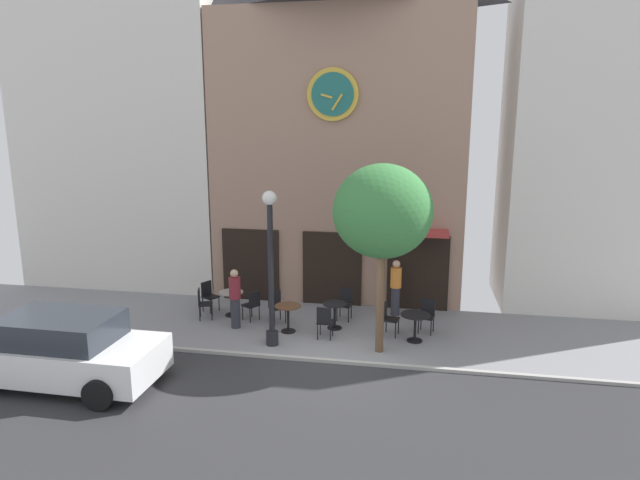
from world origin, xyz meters
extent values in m
cube|color=gray|center=(0.00, 2.15, -0.03)|extent=(26.23, 4.30, 0.05)
cube|color=#2D2D30|center=(0.00, -2.75, -0.03)|extent=(26.23, 5.50, 0.05)
cube|color=#A8A5A0|center=(0.00, 0.02, 0.04)|extent=(26.23, 0.12, 0.08)
cube|color=#9E7A66|center=(-0.74, 5.54, 4.48)|extent=(7.87, 2.48, 8.96)
cylinder|color=gold|center=(-0.74, 4.24, 6.39)|extent=(1.51, 0.10, 1.51)
cylinder|color=#1E6660|center=(-0.74, 4.18, 6.39)|extent=(1.24, 0.04, 1.24)
cube|color=gold|center=(-0.91, 4.14, 6.34)|extent=(0.34, 0.03, 0.15)
cube|color=gold|center=(-0.60, 4.14, 6.16)|extent=(0.34, 0.03, 0.48)
cube|color=black|center=(-3.36, 4.26, 1.15)|extent=(1.84, 0.10, 2.30)
cube|color=black|center=(-0.74, 4.26, 1.15)|extent=(1.84, 0.10, 2.30)
cube|color=black|center=(1.88, 4.26, 1.15)|extent=(1.84, 0.10, 2.30)
cube|color=#B23333|center=(1.46, 3.95, 2.45)|extent=(2.52, 0.90, 0.12)
cube|color=silver|center=(-8.20, 6.28, 5.87)|extent=(6.96, 3.95, 11.74)
cube|color=silver|center=(7.34, 5.88, 5.57)|extent=(5.87, 3.16, 11.14)
cylinder|color=black|center=(-1.75, 0.82, 0.18)|extent=(0.32, 0.32, 0.36)
cylinder|color=black|center=(-1.75, 0.82, 1.81)|extent=(0.14, 0.14, 3.62)
sphere|color=white|center=(-1.75, 0.82, 3.80)|extent=(0.36, 0.36, 0.36)
cylinder|color=brown|center=(0.99, 0.89, 1.35)|extent=(0.20, 0.20, 2.71)
ellipsoid|color=#3D8442|center=(0.99, 0.89, 3.54)|extent=(2.38, 2.14, 2.26)
cylinder|color=black|center=(-3.50, 2.70, 0.36)|extent=(0.07, 0.07, 0.71)
cylinder|color=black|center=(-3.50, 2.70, 0.01)|extent=(0.40, 0.40, 0.03)
cylinder|color=gray|center=(-3.50, 2.70, 0.71)|extent=(0.71, 0.71, 0.03)
cylinder|color=black|center=(-1.55, 1.75, 0.37)|extent=(0.07, 0.07, 0.74)
cylinder|color=black|center=(-1.55, 1.75, 0.01)|extent=(0.40, 0.40, 0.03)
cylinder|color=brown|center=(-1.55, 1.75, 0.74)|extent=(0.71, 0.71, 0.03)
cylinder|color=black|center=(-0.34, 2.21, 0.36)|extent=(0.07, 0.07, 0.72)
cylinder|color=black|center=(-0.34, 2.21, 0.01)|extent=(0.40, 0.40, 0.03)
cylinder|color=black|center=(-0.34, 2.21, 0.72)|extent=(0.67, 0.67, 0.03)
cylinder|color=black|center=(1.85, 1.69, 0.36)|extent=(0.07, 0.07, 0.72)
cylinder|color=black|center=(1.85, 1.69, 0.01)|extent=(0.40, 0.40, 0.03)
cylinder|color=black|center=(1.85, 1.69, 0.72)|extent=(0.77, 0.77, 0.03)
cube|color=black|center=(-4.14, 2.30, 0.45)|extent=(0.51, 0.51, 0.04)
cube|color=black|center=(-4.31, 2.24, 0.68)|extent=(0.17, 0.37, 0.45)
cylinder|color=black|center=(-3.92, 2.20, 0.23)|extent=(0.03, 0.03, 0.45)
cylinder|color=black|center=(-4.04, 2.52, 0.23)|extent=(0.03, 0.03, 0.45)
cylinder|color=black|center=(-4.24, 2.08, 0.23)|extent=(0.03, 0.03, 0.45)
cylinder|color=black|center=(-4.36, 2.40, 0.23)|extent=(0.03, 0.03, 0.45)
cube|color=black|center=(1.21, 1.99, 0.45)|extent=(0.47, 0.47, 0.04)
cube|color=black|center=(1.04, 2.02, 0.68)|extent=(0.11, 0.38, 0.45)
cylinder|color=black|center=(1.35, 1.79, 0.23)|extent=(0.03, 0.03, 0.45)
cylinder|color=black|center=(1.41, 2.12, 0.23)|extent=(0.03, 0.03, 0.45)
cylinder|color=black|center=(1.02, 1.85, 0.23)|extent=(0.03, 0.03, 0.45)
cylinder|color=black|center=(1.08, 2.19, 0.23)|extent=(0.03, 0.03, 0.45)
cube|color=black|center=(-0.48, 1.49, 0.45)|extent=(0.41, 0.41, 0.04)
cube|color=black|center=(-0.49, 1.31, 0.68)|extent=(0.38, 0.05, 0.45)
cylinder|color=black|center=(-0.31, 1.66, 0.23)|extent=(0.03, 0.03, 0.45)
cylinder|color=black|center=(-0.65, 1.67, 0.23)|extent=(0.03, 0.03, 0.45)
cylinder|color=black|center=(-0.32, 1.32, 0.23)|extent=(0.03, 0.03, 0.45)
cylinder|color=black|center=(-0.66, 1.33, 0.23)|extent=(0.03, 0.03, 0.45)
cube|color=black|center=(-4.24, 2.95, 0.45)|extent=(0.54, 0.54, 0.04)
cube|color=black|center=(-4.40, 3.03, 0.68)|extent=(0.21, 0.35, 0.45)
cylinder|color=black|center=(-4.17, 2.72, 0.23)|extent=(0.03, 0.03, 0.45)
cylinder|color=black|center=(-4.01, 3.02, 0.23)|extent=(0.03, 0.03, 0.45)
cylinder|color=black|center=(-4.47, 2.87, 0.23)|extent=(0.03, 0.03, 0.45)
cylinder|color=black|center=(-4.31, 3.18, 0.23)|extent=(0.03, 0.03, 0.45)
cube|color=black|center=(2.14, 2.34, 0.45)|extent=(0.48, 0.48, 0.04)
cube|color=black|center=(2.18, 2.52, 0.68)|extent=(0.38, 0.12, 0.45)
cylinder|color=black|center=(1.94, 2.21, 0.23)|extent=(0.03, 0.03, 0.45)
cylinder|color=black|center=(2.28, 2.14, 0.23)|extent=(0.03, 0.03, 0.45)
cylinder|color=black|center=(2.01, 2.54, 0.23)|extent=(0.03, 0.03, 0.45)
cylinder|color=black|center=(2.35, 2.47, 0.23)|extent=(0.03, 0.03, 0.45)
cube|color=black|center=(-0.17, 2.92, 0.45)|extent=(0.45, 0.45, 0.04)
cube|color=black|center=(-0.15, 3.10, 0.68)|extent=(0.38, 0.09, 0.45)
cylinder|color=black|center=(-0.36, 2.78, 0.23)|extent=(0.03, 0.03, 0.45)
cylinder|color=black|center=(-0.02, 2.73, 0.23)|extent=(0.03, 0.03, 0.45)
cylinder|color=black|center=(-0.32, 3.11, 0.23)|extent=(0.03, 0.03, 0.45)
cylinder|color=black|center=(0.02, 3.07, 0.23)|extent=(0.03, 0.03, 0.45)
cube|color=black|center=(-2.02, 2.38, 0.45)|extent=(0.56, 0.56, 0.04)
cube|color=black|center=(-2.13, 2.52, 0.68)|extent=(0.32, 0.28, 0.45)
cylinder|color=black|center=(-2.04, 2.14, 0.23)|extent=(0.03, 0.03, 0.45)
cylinder|color=black|center=(-1.78, 2.36, 0.23)|extent=(0.03, 0.03, 0.45)
cylinder|color=black|center=(-2.26, 2.40, 0.23)|extent=(0.03, 0.03, 0.45)
cylinder|color=black|center=(-2.00, 2.62, 0.23)|extent=(0.03, 0.03, 0.45)
cube|color=black|center=(-2.82, 2.44, 0.45)|extent=(0.55, 0.55, 0.04)
cube|color=black|center=(-2.67, 2.34, 0.68)|extent=(0.24, 0.34, 0.45)
cylinder|color=black|center=(-2.87, 2.67, 0.23)|extent=(0.03, 0.03, 0.45)
cylinder|color=black|center=(-3.06, 2.39, 0.23)|extent=(0.03, 0.03, 0.45)
cylinder|color=black|center=(-2.59, 2.48, 0.23)|extent=(0.03, 0.03, 0.45)
cylinder|color=black|center=(-2.77, 2.20, 0.23)|extent=(0.03, 0.03, 0.45)
cylinder|color=#2D2D38|center=(-3.06, 1.79, 0.42)|extent=(0.31, 0.31, 0.85)
cylinder|color=maroon|center=(-3.06, 1.79, 1.15)|extent=(0.39, 0.39, 0.60)
sphere|color=tan|center=(-3.06, 1.79, 1.56)|extent=(0.22, 0.22, 0.22)
cylinder|color=#2D2D38|center=(1.26, 3.61, 0.42)|extent=(0.27, 0.27, 0.85)
cylinder|color=orange|center=(1.26, 3.61, 1.15)|extent=(0.33, 0.33, 0.60)
sphere|color=tan|center=(1.26, 3.61, 1.56)|extent=(0.22, 0.22, 0.22)
cube|color=white|center=(-5.69, -2.01, 0.60)|extent=(4.32, 1.85, 0.75)
cube|color=#262B33|center=(-5.69, -2.01, 1.25)|extent=(2.42, 1.61, 0.60)
cylinder|color=black|center=(-4.28, -2.92, 0.32)|extent=(0.64, 0.23, 0.64)
cylinder|color=black|center=(-4.26, -1.12, 0.32)|extent=(0.64, 0.23, 0.64)
cylinder|color=black|center=(-7.10, -1.09, 0.32)|extent=(0.64, 0.23, 0.64)
camera|label=1|loc=(1.79, -11.85, 5.58)|focal=30.51mm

